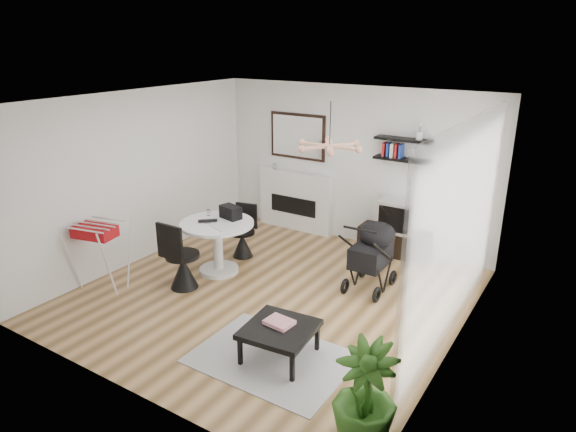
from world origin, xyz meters
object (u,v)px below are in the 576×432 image
Objects in this scene: tv_console at (394,242)px; stroller at (372,258)px; drying_rack at (101,254)px; coffee_table at (279,330)px; crt_tv at (399,215)px; fireplace at (296,194)px; dining_table at (218,239)px; potted_plant at (365,395)px.

stroller reaches higher than tv_console.
stroller is (3.26, 2.09, -0.06)m from drying_rack.
tv_console reaches higher than coffee_table.
drying_rack is (-3.15, -3.39, -0.17)m from crt_tv.
crt_tv is 3.49m from coffee_table.
crt_tv is (0.05, -0.00, 0.48)m from tv_console.
stroller is (2.18, -1.44, -0.22)m from fireplace.
coffee_table is (-0.05, -3.47, -0.34)m from crt_tv.
fireplace is 4.15m from coffee_table.
fireplace is at bearing 119.15° from coffee_table.
coffee_table is (0.00, -3.47, 0.13)m from tv_console.
crt_tv is 0.60× the size of drying_rack.
stroller reaches higher than coffee_table.
potted_plant reaches higher than dining_table.
fireplace is 2.62m from stroller.
drying_rack reaches higher than tv_console.
dining_table is (-2.02, -2.10, 0.32)m from tv_console.
dining_table is at bearing -160.61° from stroller.
crt_tv is 0.56× the size of stroller.
dining_table reaches higher than coffee_table.
fireplace is at bearing 145.91° from stroller.
coffee_table is at bearing -90.86° from crt_tv.
dining_table is at bearing -90.28° from fireplace.
tv_console is 1.14× the size of potted_plant.
stroller is (2.19, 0.79, -0.08)m from dining_table.
crt_tv is 4.63m from drying_rack.
dining_table is at bearing 148.56° from potted_plant.
tv_console is 1.43× the size of coffee_table.
drying_rack is at bearing -129.48° from dining_table.
stroller is at bearing 20.48° from drying_rack.
dining_table is (-0.01, -2.24, -0.15)m from fireplace.
drying_rack reaches higher than coffee_table.
stroller is at bearing 85.69° from coffee_table.
stroller is (0.11, -1.30, -0.24)m from crt_tv.
crt_tv is at bearing 34.95° from drying_rack.
potted_plant reaches higher than drying_rack.
fireplace is at bearing 176.12° from crt_tv.
fireplace is 1.86× the size of tv_console.
fireplace is 2.12× the size of potted_plant.
potted_plant is at bearing -21.92° from drying_rack.
crt_tv is at bearing 107.19° from potted_plant.
potted_plant is at bearing -31.44° from dining_table.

